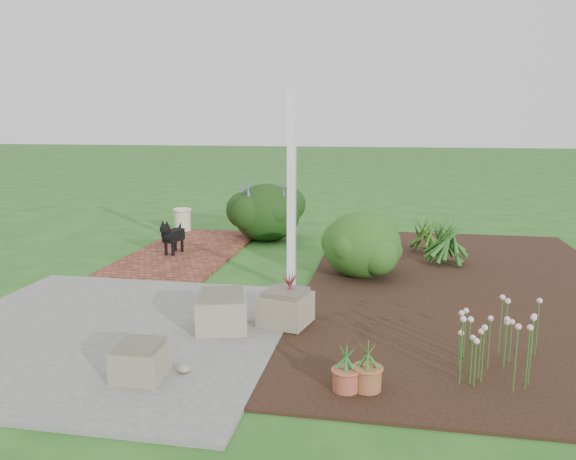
% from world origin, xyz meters
% --- Properties ---
extents(ground, '(80.00, 80.00, 0.00)m').
position_xyz_m(ground, '(0.00, 0.00, 0.00)').
color(ground, '#21591C').
rests_on(ground, ground).
extents(concrete_patio, '(3.50, 3.50, 0.04)m').
position_xyz_m(concrete_patio, '(-1.25, -1.75, 0.02)').
color(concrete_patio, '#61615E').
rests_on(concrete_patio, ground).
extents(brick_path, '(1.60, 3.50, 0.04)m').
position_xyz_m(brick_path, '(-1.70, 1.75, 0.02)').
color(brick_path, brown).
rests_on(brick_path, ground).
extents(garden_bed, '(4.00, 7.00, 0.03)m').
position_xyz_m(garden_bed, '(2.50, 0.50, 0.01)').
color(garden_bed, black).
rests_on(garden_bed, ground).
extents(veranda_post, '(0.10, 0.10, 2.50)m').
position_xyz_m(veranda_post, '(0.30, 0.10, 1.25)').
color(veranda_post, white).
rests_on(veranda_post, ground).
extents(stone_trough_near, '(0.41, 0.41, 0.26)m').
position_xyz_m(stone_trough_near, '(-0.45, -2.68, 0.17)').
color(stone_trough_near, gray).
rests_on(stone_trough_near, concrete_patio).
extents(stone_trough_mid, '(0.56, 0.56, 0.31)m').
position_xyz_m(stone_trough_mid, '(0.48, -1.24, 0.20)').
color(stone_trough_mid, gray).
rests_on(stone_trough_mid, concrete_patio).
extents(stone_trough_far, '(0.61, 0.61, 0.33)m').
position_xyz_m(stone_trough_far, '(-0.12, -1.51, 0.21)').
color(stone_trough_far, gray).
rests_on(stone_trough_far, concrete_patio).
extents(black_dog, '(0.24, 0.60, 0.51)m').
position_xyz_m(black_dog, '(-1.84, 1.45, 0.35)').
color(black_dog, black).
rests_on(black_dog, brick_path).
extents(cream_ceramic_urn, '(0.32, 0.32, 0.41)m').
position_xyz_m(cream_ceramic_urn, '(-2.38, 3.32, 0.24)').
color(cream_ceramic_urn, beige).
rests_on(cream_ceramic_urn, brick_path).
extents(evergreen_shrub, '(1.37, 1.37, 0.90)m').
position_xyz_m(evergreen_shrub, '(1.14, 0.81, 0.48)').
color(evergreen_shrub, '#0C380C').
rests_on(evergreen_shrub, garden_bed).
extents(agapanthus_clump_back, '(0.99, 0.99, 0.83)m').
position_xyz_m(agapanthus_clump_back, '(2.32, 1.66, 0.45)').
color(agapanthus_clump_back, '#0F400F').
rests_on(agapanthus_clump_back, garden_bed).
extents(agapanthus_clump_front, '(0.87, 0.87, 0.69)m').
position_xyz_m(agapanthus_clump_front, '(2.06, 2.38, 0.38)').
color(agapanthus_clump_front, '#0F3B10').
rests_on(agapanthus_clump_front, garden_bed).
extents(pink_flower_patch, '(1.08, 1.08, 0.56)m').
position_xyz_m(pink_flower_patch, '(2.48, -1.98, 0.31)').
color(pink_flower_patch, '#113D0F').
rests_on(pink_flower_patch, garden_bed).
extents(terracotta_pot_bronze, '(0.34, 0.34, 0.24)m').
position_xyz_m(terracotta_pot_bronze, '(0.52, -1.21, 0.15)').
color(terracotta_pot_bronze, '#9D4735').
rests_on(terracotta_pot_bronze, garden_bed).
extents(terracotta_pot_small_left, '(0.27, 0.27, 0.17)m').
position_xyz_m(terracotta_pot_small_left, '(1.21, -2.57, 0.12)').
color(terracotta_pot_small_left, '#A14B36').
rests_on(terracotta_pot_small_left, garden_bed).
extents(terracotta_pot_small_right, '(0.28, 0.28, 0.19)m').
position_xyz_m(terracotta_pot_small_right, '(1.37, -2.53, 0.12)').
color(terracotta_pot_small_right, '#945732').
rests_on(terracotta_pot_small_right, garden_bed).
extents(purple_flowering_bush, '(1.32, 1.32, 1.03)m').
position_xyz_m(purple_flowering_bush, '(-0.67, 2.99, 0.52)').
color(purple_flowering_bush, black).
rests_on(purple_flowering_bush, ground).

